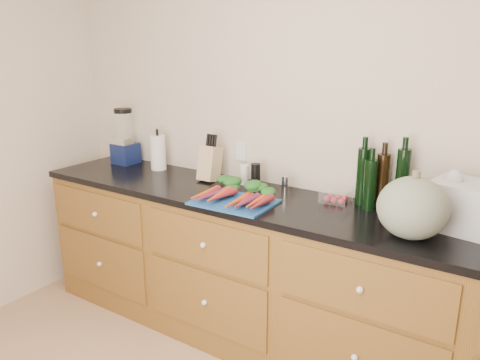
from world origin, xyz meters
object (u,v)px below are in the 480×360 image
Objects in this scene: blender_appliance at (125,140)px; paper_towel at (158,153)px; carrots at (239,194)px; tomato_box at (336,196)px; cutting_board at (234,202)px; squash at (413,208)px; knife_block at (210,163)px.

blender_appliance is 1.67× the size of paper_towel.
paper_towel reaches higher than carrots.
blender_appliance is 2.57× the size of tomato_box.
paper_towel is at bearing 162.71° from carrots.
squash reaches higher than cutting_board.
tomato_box is at bearing 1.99° from knife_block.
squash is 1.42× the size of knife_block.
squash is at bearing -10.84° from knife_block.
paper_towel is (-0.86, 0.32, 0.12)m from cutting_board.
cutting_board is 0.06m from carrots.
carrots is 1.23m from blender_appliance.
squash reaches higher than knife_block.
squash is 1.83m from paper_towel.
carrots reaches higher than tomato_box.
blender_appliance reaches higher than squash.
squash reaches higher than tomato_box.
squash is at bearing 2.62° from cutting_board.
cutting_board is 1.25m from blender_appliance.
cutting_board is 0.93m from paper_towel.
knife_block reaches higher than cutting_board.
carrots is 2.01× the size of knife_block.
squash reaches higher than carrots.
squash is at bearing -7.31° from blender_appliance.
carrots is 1.10× the size of blender_appliance.
squash is (0.95, -0.01, 0.10)m from carrots.
blender_appliance reaches higher than paper_towel.
squash is 0.78× the size of blender_appliance.
tomato_box is at bearing 35.20° from cutting_board.
paper_towel is at bearing 177.57° from knife_block.
cutting_board is at bearing -90.00° from carrots.
knife_block is (-0.39, 0.25, 0.07)m from carrots.
knife_block reaches higher than carrots.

